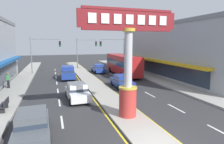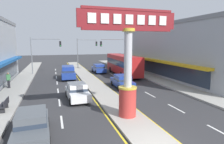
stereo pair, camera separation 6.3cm
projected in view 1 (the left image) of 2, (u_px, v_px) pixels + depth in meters
name	position (u px, v px, depth m)	size (l,w,h in m)	color
median_strip	(90.00, 80.00, 26.59)	(2.37, 52.00, 0.14)	#A39E93
sidewalk_left	(16.00, 88.00, 22.02)	(2.57, 60.00, 0.18)	#9E9B93
sidewalk_right	(155.00, 79.00, 27.39)	(2.57, 60.00, 0.18)	#9E9B93
lane_markings	(92.00, 83.00, 25.33)	(9.11, 52.00, 0.01)	silver
district_sign	(128.00, 64.00, 12.99)	(6.79, 1.28, 7.34)	#B7332D
storefront_right	(181.00, 50.00, 30.28)	(9.60, 26.25, 8.13)	#999EA3
traffic_light_left_side	(42.00, 49.00, 31.59)	(4.86, 0.46, 6.20)	slate
traffic_light_right_side	(115.00, 48.00, 35.59)	(4.86, 0.46, 6.20)	slate
traffic_light_median_far	(84.00, 48.00, 39.54)	(4.20, 0.47, 6.20)	slate
sedan_near_right_lane	(32.00, 125.00, 10.46)	(1.98, 4.37, 1.53)	#4C5156
bus_far_right_lane	(123.00, 64.00, 31.51)	(2.86, 11.27, 3.26)	#B21E1E
suv_near_left_lane	(68.00, 72.00, 27.95)	(2.09, 4.66, 1.90)	navy
sedan_mid_left_lane	(77.00, 91.00, 17.74)	(1.99, 4.38, 1.53)	white
sedan_far_left_oncoming	(122.00, 81.00, 22.52)	(1.92, 4.34, 1.53)	navy
sedan_kerb_right	(98.00, 68.00, 33.87)	(1.87, 4.32, 1.53)	navy
street_bench	(4.00, 105.00, 14.38)	(0.48, 1.60, 0.88)	#232328
pedestrian_near_kerb	(8.00, 79.00, 21.47)	(0.45, 0.34, 1.78)	black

